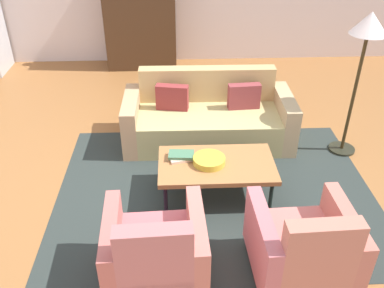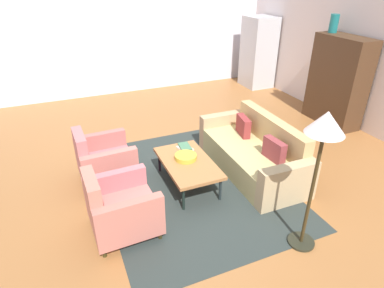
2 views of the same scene
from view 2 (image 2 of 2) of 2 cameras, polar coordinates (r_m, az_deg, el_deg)
ground_plane at (r=5.32m, az=-0.63°, el=-5.16°), size 10.60×10.60×0.00m
wall_left at (r=8.83m, az=-12.19°, el=17.66°), size 0.12×7.90×2.80m
area_rug at (r=5.09m, az=-0.21°, el=-6.86°), size 3.40×2.60×0.01m
couch at (r=5.41m, az=10.97°, el=-1.58°), size 2.11×0.92×0.86m
coffee_table at (r=4.87m, az=-0.76°, el=-3.41°), size 1.20×0.70×0.41m
armchair_left at (r=5.15m, az=-15.45°, el=-3.03°), size 0.83×0.83×0.88m
armchair_right at (r=4.16m, az=-12.78°, el=-11.01°), size 0.83×0.83×0.88m
fruit_bowl at (r=4.90m, az=-1.11°, el=-2.27°), size 0.33×0.33×0.07m
book_stack at (r=5.16m, az=-1.24°, el=-0.62°), size 0.28×0.23×0.06m
cabinet at (r=7.43m, az=24.10°, el=9.94°), size 1.20×0.51×1.80m
vase_tall at (r=7.48m, az=23.54°, el=18.75°), size 0.17×0.17×0.35m
refrigerator at (r=9.42m, az=11.48°, el=15.40°), size 0.80×0.73×1.85m
floor_lamp at (r=3.54m, az=21.95°, el=1.20°), size 0.40×0.40×1.72m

